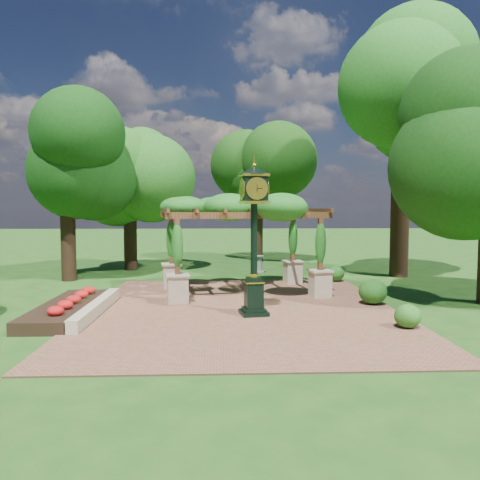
{
  "coord_description": "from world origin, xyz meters",
  "views": [
    {
      "loc": [
        -0.66,
        -14.16,
        3.37
      ],
      "look_at": [
        0.0,
        2.5,
        2.2
      ],
      "focal_mm": 35.0,
      "sensor_mm": 36.0,
      "label": 1
    }
  ],
  "objects": [
    {
      "name": "ground",
      "position": [
        0.0,
        0.0,
        0.0
      ],
      "size": [
        120.0,
        120.0,
        0.0
      ],
      "primitive_type": "plane",
      "color": "#1E4714",
      "rests_on": "ground"
    },
    {
      "name": "border_wall",
      "position": [
        -4.6,
        0.5,
        0.2
      ],
      "size": [
        0.35,
        5.0,
        0.4
      ],
      "primitive_type": "cube",
      "color": "#C6B793",
      "rests_on": "ground"
    },
    {
      "name": "tree_east_far",
      "position": [
        7.97,
        8.13,
        8.5
      ],
      "size": [
        5.91,
        5.91,
        12.37
      ],
      "color": "#311D13",
      "rests_on": "ground"
    },
    {
      "name": "pedestal_clock",
      "position": [
        0.34,
        0.14,
        2.8
      ],
      "size": [
        1.06,
        1.06,
        4.68
      ],
      "rotation": [
        0.0,
        0.0,
        0.17
      ],
      "color": "black",
      "rests_on": "brick_plaza"
    },
    {
      "name": "sundial",
      "position": [
        1.3,
        9.75,
        0.39
      ],
      "size": [
        0.59,
        0.59,
        0.88
      ],
      "rotation": [
        0.0,
        0.0,
        -0.24
      ],
      "color": "gray",
      "rests_on": "ground"
    },
    {
      "name": "flower_bed",
      "position": [
        -5.5,
        0.5,
        0.18
      ],
      "size": [
        1.5,
        5.0,
        0.36
      ],
      "primitive_type": "cube",
      "color": "red",
      "rests_on": "ground"
    },
    {
      "name": "shrub_mid",
      "position": [
        4.54,
        1.55,
        0.47
      ],
      "size": [
        1.19,
        1.19,
        0.87
      ],
      "primitive_type": "ellipsoid",
      "rotation": [
        0.0,
        0.0,
        -0.28
      ],
      "color": "#1F5518",
      "rests_on": "brick_plaza"
    },
    {
      "name": "pergola",
      "position": [
        0.13,
        4.06,
        3.16
      ],
      "size": [
        6.69,
        4.83,
        3.85
      ],
      "rotation": [
        0.0,
        0.0,
        0.17
      ],
      "color": "beige",
      "rests_on": "brick_plaza"
    },
    {
      "name": "brick_plaza",
      "position": [
        0.0,
        1.0,
        0.02
      ],
      "size": [
        10.0,
        12.0,
        0.04
      ],
      "primitive_type": "cube",
      "color": "brown",
      "rests_on": "ground"
    },
    {
      "name": "tree_north",
      "position": [
        1.58,
        14.68,
        5.03
      ],
      "size": [
        4.21,
        4.21,
        7.32
      ],
      "color": "#342214",
      "rests_on": "ground"
    },
    {
      "name": "tree_west_far",
      "position": [
        -5.58,
        11.19,
        5.11
      ],
      "size": [
        4.47,
        4.47,
        7.44
      ],
      "color": "black",
      "rests_on": "ground"
    },
    {
      "name": "shrub_back",
      "position": [
        4.47,
        6.54,
        0.39
      ],
      "size": [
        0.86,
        0.86,
        0.7
      ],
      "primitive_type": "ellipsoid",
      "rotation": [
        0.0,
        0.0,
        -0.11
      ],
      "color": "#22631C",
      "rests_on": "brick_plaza"
    },
    {
      "name": "shrub_front",
      "position": [
        4.47,
        -1.63,
        0.37
      ],
      "size": [
        0.92,
        0.92,
        0.66
      ],
      "primitive_type": "ellipsoid",
      "rotation": [
        0.0,
        0.0,
        0.31
      ],
      "color": "#27631C",
      "rests_on": "brick_plaza"
    },
    {
      "name": "tree_west_near",
      "position": [
        -7.68,
        7.48,
        5.8
      ],
      "size": [
        4.0,
        4.0,
        8.47
      ],
      "color": "black",
      "rests_on": "ground"
    }
  ]
}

